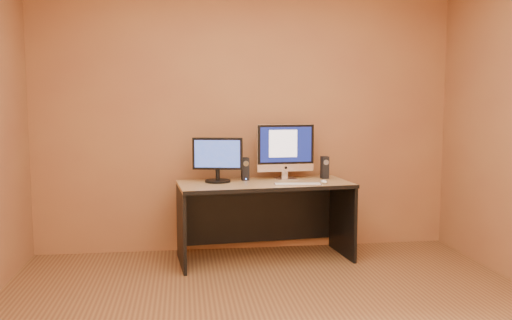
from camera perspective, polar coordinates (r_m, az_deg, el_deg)
The scene contains 10 objects.
walls at distance 3.22m, azimuth 3.17°, elevation 3.87°, with size 4.00×4.00×2.60m, color #99673D, non-canonical shape.
desk at distance 4.91m, azimuth 0.93°, elevation -6.47°, with size 1.53×0.67×0.71m, color tan, non-canonical shape.
imac at distance 5.03m, azimuth 3.19°, elevation 0.92°, with size 0.54×0.20×0.53m, color silver, non-canonical shape.
second_monitor at distance 4.86m, azimuth -4.07°, elevation 0.00°, with size 0.46×0.23×0.40m, color black, non-canonical shape.
speaker_left at distance 4.98m, azimuth -1.14°, elevation -0.94°, with size 0.06×0.07×0.21m, color black, non-canonical shape.
speaker_right at distance 5.12m, azimuth 7.24°, elevation -0.79°, with size 0.06×0.07×0.21m, color black, non-canonical shape.
keyboard at distance 4.71m, azimuth 4.41°, elevation -2.56°, with size 0.41×0.11×0.02m, color silver.
mouse at distance 4.82m, azimuth 7.16°, elevation -2.27°, with size 0.06×0.10×0.03m, color white.
cable_a at distance 5.17m, azimuth 3.21°, elevation -1.81°, with size 0.01×0.01×0.21m, color black.
cable_b at distance 5.13m, azimuth 2.38°, elevation -1.87°, with size 0.01×0.01×0.17m, color black.
Camera 1 is at (-0.61, -3.16, 1.43)m, focal length 38.00 mm.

